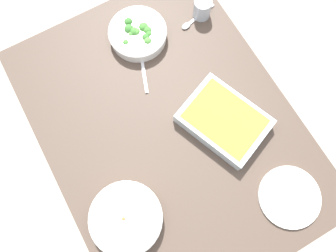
{
  "coord_description": "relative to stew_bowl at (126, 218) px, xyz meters",
  "views": [
    {
      "loc": [
        -0.28,
        0.16,
        1.91
      ],
      "look_at": [
        0.0,
        0.0,
        0.74
      ],
      "focal_mm": 34.59,
      "sensor_mm": 36.0,
      "label": 1
    }
  ],
  "objects": [
    {
      "name": "dining_table",
      "position": [
        0.22,
        -0.29,
        -0.12
      ],
      "size": [
        1.2,
        0.9,
        0.74
      ],
      "color": "#4C3D33",
      "rests_on": "ground_plane"
    },
    {
      "name": "spoon_by_broccoli",
      "position": [
        0.48,
        -0.32,
        -0.03
      ],
      "size": [
        0.17,
        0.08,
        0.01
      ],
      "color": "silver",
      "rests_on": "dining_table"
    },
    {
      "name": "spoon_spare",
      "position": [
        0.56,
        -0.6,
        -0.03
      ],
      "size": [
        0.06,
        0.18,
        0.01
      ],
      "color": "silver",
      "rests_on": "dining_table"
    },
    {
      "name": "stew_bowl",
      "position": [
        0.0,
        0.0,
        0.0
      ],
      "size": [
        0.25,
        0.25,
        0.06
      ],
      "color": "silver",
      "rests_on": "dining_table"
    },
    {
      "name": "drink_cup",
      "position": [
        0.57,
        -0.64,
        0.01
      ],
      "size": [
        0.07,
        0.07,
        0.08
      ],
      "color": "#B2BCC6",
      "rests_on": "dining_table"
    },
    {
      "name": "spoon_by_stew",
      "position": [
        0.02,
        -0.04,
        -0.03
      ],
      "size": [
        0.11,
        0.16,
        0.01
      ],
      "color": "silver",
      "rests_on": "dining_table"
    },
    {
      "name": "ground_plane",
      "position": [
        0.22,
        -0.29,
        -0.77
      ],
      "size": [
        6.0,
        6.0,
        0.0
      ],
      "primitive_type": "plane",
      "color": "#B2A899"
    },
    {
      "name": "broccoli_bowl",
      "position": [
        0.6,
        -0.36,
        -0.0
      ],
      "size": [
        0.23,
        0.23,
        0.07
      ],
      "color": "silver",
      "rests_on": "dining_table"
    },
    {
      "name": "side_plate",
      "position": [
        -0.22,
        -0.53,
        -0.03
      ],
      "size": [
        0.22,
        0.22,
        0.01
      ],
      "primitive_type": "cylinder",
      "color": "silver",
      "rests_on": "dining_table"
    },
    {
      "name": "baking_dish",
      "position": [
        0.13,
        -0.47,
        0.0
      ],
      "size": [
        0.36,
        0.32,
        0.06
      ],
      "color": "silver",
      "rests_on": "dining_table"
    }
  ]
}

